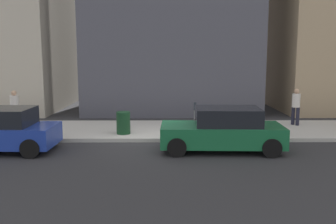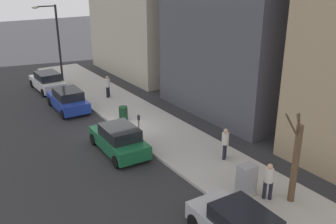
{
  "view_description": "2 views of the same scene",
  "coord_description": "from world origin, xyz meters",
  "px_view_note": "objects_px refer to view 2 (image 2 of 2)",
  "views": [
    {
      "loc": [
        -14.01,
        -0.58,
        3.34
      ],
      "look_at": [
        -0.24,
        -0.67,
        1.22
      ],
      "focal_mm": 40.0,
      "sensor_mm": 36.0,
      "label": 1
    },
    {
      "loc": [
        -9.1,
        -19.23,
        9.2
      ],
      "look_at": [
        1.81,
        -2.72,
        1.71
      ],
      "focal_mm": 40.0,
      "sensor_mm": 36.0,
      "label": 2
    }
  ],
  "objects_px": {
    "parked_car_blue": "(68,100)",
    "bare_tree": "(295,161)",
    "parking_meter": "(139,123)",
    "parked_car_green": "(119,139)",
    "trash_bin": "(123,113)",
    "pedestrian_midblock": "(225,142)",
    "streetlamp": "(55,38)",
    "pedestrian_near_meter": "(269,179)",
    "parked_car_white": "(48,81)",
    "pedestrian_far_corner": "(108,85)",
    "utility_box": "(246,181)"
  },
  "relations": [
    {
      "from": "parked_car_white",
      "to": "pedestrian_near_meter",
      "type": "bearing_deg",
      "value": -83.15
    },
    {
      "from": "trash_bin",
      "to": "parked_car_white",
      "type": "bearing_deg",
      "value": 101.62
    },
    {
      "from": "parked_car_blue",
      "to": "trash_bin",
      "type": "relative_size",
      "value": 4.71
    },
    {
      "from": "parking_meter",
      "to": "utility_box",
      "type": "height_order",
      "value": "utility_box"
    },
    {
      "from": "parked_car_blue",
      "to": "pedestrian_midblock",
      "type": "height_order",
      "value": "pedestrian_midblock"
    },
    {
      "from": "trash_bin",
      "to": "pedestrian_midblock",
      "type": "bearing_deg",
      "value": -76.15
    },
    {
      "from": "parked_car_green",
      "to": "parked_car_blue",
      "type": "bearing_deg",
      "value": 92.19
    },
    {
      "from": "parked_car_white",
      "to": "trash_bin",
      "type": "xyz_separation_m",
      "value": [
        1.98,
        -9.65,
        -0.14
      ]
    },
    {
      "from": "streetlamp",
      "to": "pedestrian_near_meter",
      "type": "relative_size",
      "value": 3.92
    },
    {
      "from": "bare_tree",
      "to": "pedestrian_midblock",
      "type": "height_order",
      "value": "bare_tree"
    },
    {
      "from": "parked_car_white",
      "to": "parking_meter",
      "type": "height_order",
      "value": "parked_car_white"
    },
    {
      "from": "utility_box",
      "to": "pedestrian_midblock",
      "type": "xyz_separation_m",
      "value": [
        1.48,
        3.04,
        0.24
      ]
    },
    {
      "from": "streetlamp",
      "to": "pedestrian_near_meter",
      "type": "xyz_separation_m",
      "value": [
        1.57,
        -22.23,
        -2.93
      ]
    },
    {
      "from": "parking_meter",
      "to": "trash_bin",
      "type": "xyz_separation_m",
      "value": [
        0.45,
        2.86,
        -0.38
      ]
    },
    {
      "from": "pedestrian_near_meter",
      "to": "utility_box",
      "type": "bearing_deg",
      "value": 176.54
    },
    {
      "from": "parked_car_blue",
      "to": "parked_car_green",
      "type": "bearing_deg",
      "value": -88.56
    },
    {
      "from": "bare_tree",
      "to": "trash_bin",
      "type": "relative_size",
      "value": 4.71
    },
    {
      "from": "parked_car_white",
      "to": "bare_tree",
      "type": "xyz_separation_m",
      "value": [
        3.66,
        -21.67,
        1.28
      ]
    },
    {
      "from": "parked_car_blue",
      "to": "bare_tree",
      "type": "height_order",
      "value": "bare_tree"
    },
    {
      "from": "utility_box",
      "to": "bare_tree",
      "type": "bearing_deg",
      "value": -46.42
    },
    {
      "from": "pedestrian_far_corner",
      "to": "parking_meter",
      "type": "bearing_deg",
      "value": 41.36
    },
    {
      "from": "parking_meter",
      "to": "trash_bin",
      "type": "height_order",
      "value": "parking_meter"
    },
    {
      "from": "parked_car_green",
      "to": "bare_tree",
      "type": "distance_m",
      "value": 9.23
    },
    {
      "from": "parked_car_white",
      "to": "pedestrian_midblock",
      "type": "bearing_deg",
      "value": -78.5
    },
    {
      "from": "parked_car_green",
      "to": "pedestrian_midblock",
      "type": "bearing_deg",
      "value": -42.31
    },
    {
      "from": "parking_meter",
      "to": "trash_bin",
      "type": "bearing_deg",
      "value": 81.06
    },
    {
      "from": "parked_car_blue",
      "to": "pedestrian_midblock",
      "type": "xyz_separation_m",
      "value": [
        4.07,
        -11.8,
        0.35
      ]
    },
    {
      "from": "parking_meter",
      "to": "streetlamp",
      "type": "height_order",
      "value": "streetlamp"
    },
    {
      "from": "pedestrian_far_corner",
      "to": "parked_car_green",
      "type": "bearing_deg",
      "value": 32.01
    },
    {
      "from": "parked_car_blue",
      "to": "pedestrian_far_corner",
      "type": "distance_m",
      "value": 3.44
    },
    {
      "from": "parked_car_blue",
      "to": "bare_tree",
      "type": "xyz_separation_m",
      "value": [
        3.87,
        -16.18,
        1.28
      ]
    },
    {
      "from": "parked_car_blue",
      "to": "pedestrian_near_meter",
      "type": "xyz_separation_m",
      "value": [
        3.15,
        -15.55,
        0.35
      ]
    },
    {
      "from": "parked_car_blue",
      "to": "pedestrian_near_meter",
      "type": "relative_size",
      "value": 2.55
    },
    {
      "from": "parked_car_green",
      "to": "trash_bin",
      "type": "bearing_deg",
      "value": 61.82
    },
    {
      "from": "utility_box",
      "to": "pedestrian_midblock",
      "type": "relative_size",
      "value": 0.86
    },
    {
      "from": "pedestrian_near_meter",
      "to": "parked_car_green",
      "type": "bearing_deg",
      "value": 160.61
    },
    {
      "from": "utility_box",
      "to": "parked_car_green",
      "type": "bearing_deg",
      "value": 110.13
    },
    {
      "from": "parked_car_green",
      "to": "streetlamp",
      "type": "relative_size",
      "value": 0.65
    },
    {
      "from": "parked_car_white",
      "to": "pedestrian_far_corner",
      "type": "xyz_separation_m",
      "value": [
        3.15,
        -4.82,
        0.35
      ]
    },
    {
      "from": "parked_car_blue",
      "to": "parked_car_white",
      "type": "distance_m",
      "value": 5.49
    },
    {
      "from": "utility_box",
      "to": "pedestrian_midblock",
      "type": "height_order",
      "value": "pedestrian_midblock"
    },
    {
      "from": "parked_car_white",
      "to": "pedestrian_far_corner",
      "type": "relative_size",
      "value": 2.55
    },
    {
      "from": "parking_meter",
      "to": "parked_car_green",
      "type": "bearing_deg",
      "value": -153.36
    },
    {
      "from": "parked_car_blue",
      "to": "utility_box",
      "type": "bearing_deg",
      "value": -78.95
    },
    {
      "from": "utility_box",
      "to": "pedestrian_far_corner",
      "type": "bearing_deg",
      "value": 87.16
    },
    {
      "from": "parked_car_green",
      "to": "parked_car_blue",
      "type": "relative_size",
      "value": 1.01
    },
    {
      "from": "parked_car_green",
      "to": "utility_box",
      "type": "height_order",
      "value": "utility_box"
    },
    {
      "from": "pedestrian_far_corner",
      "to": "bare_tree",
      "type": "bearing_deg",
      "value": 54.99
    },
    {
      "from": "parked_car_white",
      "to": "pedestrian_midblock",
      "type": "distance_m",
      "value": 17.72
    },
    {
      "from": "parked_car_green",
      "to": "parked_car_blue",
      "type": "distance_m",
      "value": 7.88
    }
  ]
}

